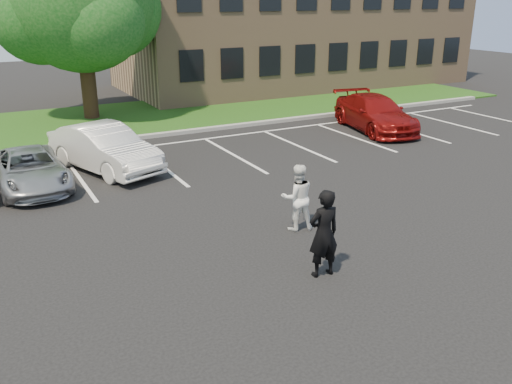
# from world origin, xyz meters

# --- Properties ---
(ground_plane) EXTENTS (90.00, 90.00, 0.00)m
(ground_plane) POSITION_xyz_m (0.00, 0.00, 0.00)
(ground_plane) COLOR black
(ground_plane) RESTS_ON ground
(curb) EXTENTS (40.00, 0.30, 0.15)m
(curb) POSITION_xyz_m (0.00, 12.00, 0.07)
(curb) COLOR gray
(curb) RESTS_ON ground
(grass_strip) EXTENTS (44.00, 8.00, 0.08)m
(grass_strip) POSITION_xyz_m (0.00, 16.00, 0.04)
(grass_strip) COLOR #1D4412
(grass_strip) RESTS_ON ground
(stall_lines) EXTENTS (34.00, 5.36, 0.01)m
(stall_lines) POSITION_xyz_m (1.40, 8.95, 0.01)
(stall_lines) COLOR silver
(stall_lines) RESTS_ON ground
(office_building) EXTENTS (22.40, 10.40, 8.30)m
(office_building) POSITION_xyz_m (14.00, 21.99, 4.16)
(office_building) COLOR #997759
(office_building) RESTS_ON ground
(tree) EXTENTS (7.80, 7.20, 8.80)m
(tree) POSITION_xyz_m (-0.36, 16.97, 5.35)
(tree) COLOR black
(tree) RESTS_ON ground
(man_black_suit) EXTENTS (0.71, 0.48, 1.91)m
(man_black_suit) POSITION_xyz_m (0.43, -1.15, 0.95)
(man_black_suit) COLOR black
(man_black_suit) RESTS_ON ground
(man_white_shirt) EXTENTS (0.96, 0.82, 1.70)m
(man_white_shirt) POSITION_xyz_m (1.24, 1.14, 0.85)
(man_white_shirt) COLOR white
(man_white_shirt) RESTS_ON ground
(car_silver_minivan) EXTENTS (2.10, 4.29, 1.17)m
(car_silver_minivan) POSITION_xyz_m (-4.25, 7.63, 0.59)
(car_silver_minivan) COLOR #A0A2A7
(car_silver_minivan) RESTS_ON ground
(car_white_sedan) EXTENTS (3.10, 4.92, 1.53)m
(car_white_sedan) POSITION_xyz_m (-1.82, 8.36, 0.77)
(car_white_sedan) COLOR silver
(car_white_sedan) RESTS_ON ground
(car_red_compact) EXTENTS (3.08, 5.44, 1.49)m
(car_red_compact) POSITION_xyz_m (10.00, 8.69, 0.74)
(car_red_compact) COLOR maroon
(car_red_compact) RESTS_ON ground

